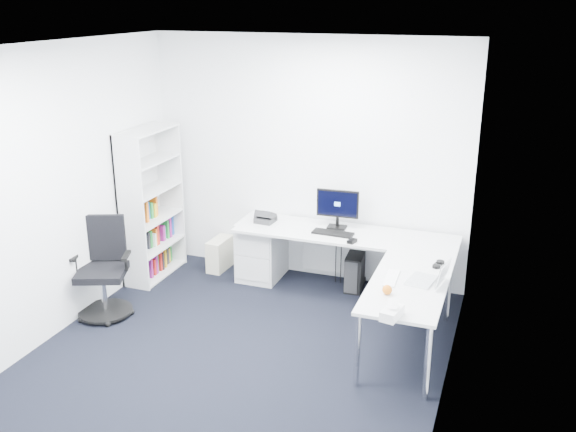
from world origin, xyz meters
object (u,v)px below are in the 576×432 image
(bookshelf, at_px, (152,204))
(laptop, at_px, (422,270))
(l_desk, at_px, (336,275))
(task_chair, at_px, (101,270))
(monitor, at_px, (337,209))

(bookshelf, relative_size, laptop, 5.42)
(l_desk, bearing_deg, laptop, -33.66)
(task_chair, xyz_separation_m, monitor, (2.00, 1.46, 0.41))
(bookshelf, bearing_deg, l_desk, -1.32)
(bookshelf, bearing_deg, task_chair, -87.41)
(task_chair, xyz_separation_m, laptop, (3.07, 0.38, 0.30))
(bookshelf, distance_m, monitor, 2.09)
(task_chair, distance_m, laptop, 3.11)
(monitor, bearing_deg, task_chair, -146.79)
(l_desk, distance_m, bookshelf, 2.23)
(bookshelf, xyz_separation_m, laptop, (3.12, -0.68, -0.06))
(l_desk, relative_size, laptop, 7.47)
(l_desk, height_order, bookshelf, bookshelf)
(bookshelf, bearing_deg, monitor, 10.99)
(l_desk, bearing_deg, monitor, 105.55)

